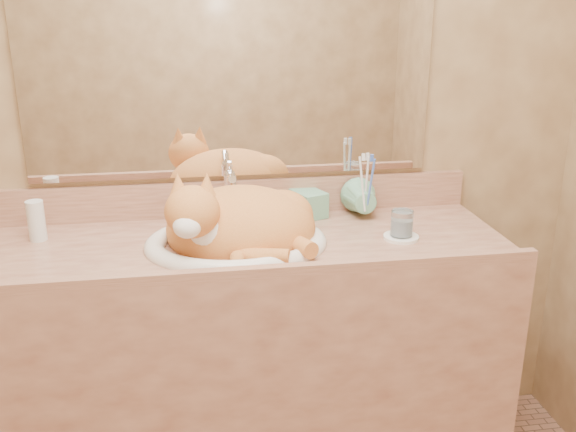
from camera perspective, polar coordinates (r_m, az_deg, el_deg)
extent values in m
cube|color=brown|center=(2.10, -5.02, 10.63)|extent=(2.40, 0.02, 2.50)
cube|color=white|center=(2.07, -5.11, 14.42)|extent=(1.30, 0.02, 0.80)
imported|color=#6BAB88|center=(2.08, 2.74, 2.09)|extent=(0.11, 0.12, 0.19)
imported|color=#6BAB88|center=(2.10, 6.95, 0.96)|extent=(0.12, 0.12, 0.11)
cylinder|color=white|center=(1.99, 10.02, -1.86)|extent=(0.11, 0.11, 0.01)
cylinder|color=silver|center=(1.97, 10.09, -0.65)|extent=(0.07, 0.07, 0.08)
cylinder|color=silver|center=(2.07, -21.47, -0.39)|extent=(0.05, 0.05, 0.12)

